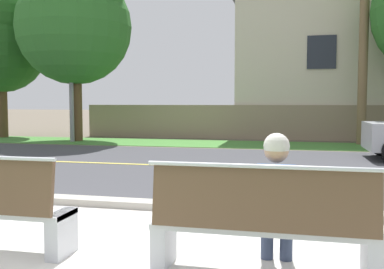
% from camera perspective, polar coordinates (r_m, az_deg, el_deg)
% --- Properties ---
extents(ground_plane, '(140.00, 140.00, 0.00)m').
position_cam_1_polar(ground_plane, '(11.73, 4.74, -3.22)').
color(ground_plane, '#665B4C').
extents(sidewalk_pavement, '(44.00, 3.60, 0.01)m').
position_cam_1_polar(sidewalk_pavement, '(4.51, -9.82, -15.38)').
color(sidewalk_pavement, beige).
rests_on(sidewalk_pavement, ground_plane).
extents(curb_edge, '(44.00, 0.30, 0.11)m').
position_cam_1_polar(curb_edge, '(6.27, -2.82, -9.26)').
color(curb_edge, '#ADA89E').
rests_on(curb_edge, ground_plane).
extents(street_asphalt, '(52.00, 8.00, 0.01)m').
position_cam_1_polar(street_asphalt, '(10.26, 3.53, -4.26)').
color(street_asphalt, '#424247').
rests_on(street_asphalt, ground_plane).
extents(road_centre_line, '(48.00, 0.14, 0.01)m').
position_cam_1_polar(road_centre_line, '(10.26, 3.53, -4.23)').
color(road_centre_line, '#E0CC4C').
rests_on(road_centre_line, ground_plane).
extents(far_verge_grass, '(48.00, 2.80, 0.02)m').
position_cam_1_polar(far_verge_grass, '(15.79, 6.89, -1.29)').
color(far_verge_grass, '#478438').
rests_on(far_verge_grass, ground_plane).
extents(bench_right, '(1.95, 0.48, 1.01)m').
position_cam_1_polar(bench_right, '(3.89, 9.13, -11.56)').
color(bench_right, silver).
rests_on(bench_right, ground_plane).
extents(seated_person_blue, '(0.52, 0.68, 1.25)m').
position_cam_1_polar(seated_person_blue, '(4.00, 10.88, -7.97)').
color(seated_person_blue, '#333D56').
rests_on(seated_person_blue, ground_plane).
extents(streetlamp, '(0.24, 2.10, 7.57)m').
position_cam_1_polar(streetlamp, '(17.69, -15.23, 13.12)').
color(streetlamp, gray).
rests_on(streetlamp, ground_plane).
extents(shade_tree_far_left, '(3.86, 3.86, 6.36)m').
position_cam_1_polar(shade_tree_far_left, '(20.56, -23.52, 11.18)').
color(shade_tree_far_left, brown).
rests_on(shade_tree_far_left, ground_plane).
extents(shade_tree_left, '(4.39, 4.39, 7.24)m').
position_cam_1_polar(shade_tree_left, '(17.82, -14.77, 14.39)').
color(shade_tree_left, brown).
rests_on(shade_tree_left, ground_plane).
extents(garden_wall, '(13.00, 0.36, 1.40)m').
position_cam_1_polar(garden_wall, '(18.19, 5.79, 1.63)').
color(garden_wall, gray).
rests_on(garden_wall, ground_plane).
extents(house_across_street, '(13.38, 6.91, 6.90)m').
position_cam_1_polar(house_across_street, '(21.66, 23.43, 9.11)').
color(house_across_street, beige).
rests_on(house_across_street, ground_plane).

